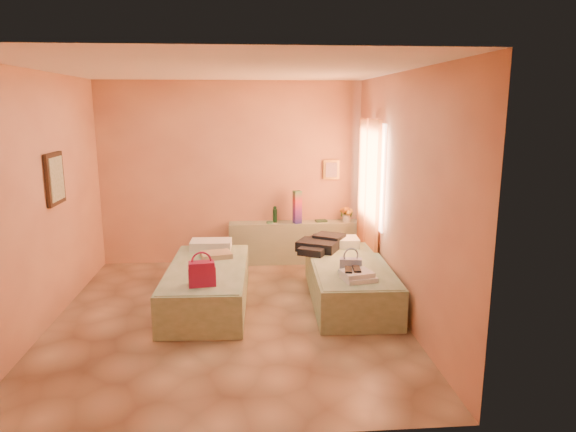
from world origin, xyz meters
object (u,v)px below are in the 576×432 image
object	(u,v)px
flower_vase	(346,213)
blue_handbag	(351,265)
headboard_ledge	(295,242)
magenta_handbag	(202,273)
water_bottle	(275,215)
towel_stack	(359,276)
bed_left	(208,286)
bed_right	(349,282)
green_book	(321,221)

from	to	relation	value
flower_vase	blue_handbag	world-z (taller)	flower_vase
headboard_ledge	magenta_handbag	world-z (taller)	magenta_handbag
water_bottle	blue_handbag	world-z (taller)	water_bottle
magenta_handbag	towel_stack	distance (m)	1.75
headboard_ledge	flower_vase	bearing A→B (deg)	-2.54
magenta_handbag	towel_stack	world-z (taller)	magenta_handbag
water_bottle	towel_stack	world-z (taller)	water_bottle
bed_left	bed_right	xyz separation A→B (m)	(1.77, 0.00, 0.00)
flower_vase	towel_stack	world-z (taller)	flower_vase
green_book	flower_vase	world-z (taller)	flower_vase
bed_left	blue_handbag	xyz separation A→B (m)	(1.71, -0.36, 0.33)
bed_left	bed_right	world-z (taller)	same
magenta_handbag	blue_handbag	size ratio (longest dim) A/B	1.12
headboard_ledge	towel_stack	bearing A→B (deg)	-77.99
blue_handbag	green_book	bearing A→B (deg)	100.78
bed_left	green_book	size ratio (longest dim) A/B	11.52
flower_vase	magenta_handbag	bearing A→B (deg)	-131.18
headboard_ledge	water_bottle	size ratio (longest dim) A/B	8.58
towel_stack	bed_left	bearing A→B (deg)	159.76
blue_handbag	headboard_ledge	bearing A→B (deg)	111.96
bed_right	green_book	world-z (taller)	green_book
flower_vase	towel_stack	bearing A→B (deg)	-97.48
towel_stack	flower_vase	bearing A→B (deg)	82.52
magenta_handbag	blue_handbag	bearing A→B (deg)	2.08
headboard_ledge	bed_right	xyz separation A→B (m)	(0.52, -1.70, -0.08)
bed_right	towel_stack	bearing A→B (deg)	-90.41
green_book	towel_stack	world-z (taller)	green_book
bed_right	magenta_handbag	distance (m)	1.93
bed_right	towel_stack	world-z (taller)	towel_stack
blue_handbag	towel_stack	xyz separation A→B (m)	(0.03, -0.29, -0.03)
bed_left	water_bottle	xyz separation A→B (m)	(0.93, 1.71, 0.52)
flower_vase	blue_handbag	xyz separation A→B (m)	(-0.34, -2.02, -0.21)
water_bottle	magenta_handbag	distance (m)	2.57
bed_right	blue_handbag	size ratio (longest dim) A/B	7.73
headboard_ledge	magenta_handbag	size ratio (longest dim) A/B	7.06
water_bottle	magenta_handbag	size ratio (longest dim) A/B	0.82
bed_right	towel_stack	xyz separation A→B (m)	(-0.03, -0.64, 0.30)
headboard_ledge	green_book	bearing A→B (deg)	-1.11
bed_right	water_bottle	distance (m)	1.98
green_book	towel_stack	size ratio (longest dim) A/B	0.50
magenta_handbag	blue_handbag	world-z (taller)	magenta_handbag
green_book	magenta_handbag	distance (m)	2.89
bed_left	green_book	xyz separation A→B (m)	(1.65, 1.69, 0.41)
bed_left	bed_right	distance (m)	1.77
water_bottle	flower_vase	xyz separation A→B (m)	(1.11, -0.05, 0.02)
magenta_handbag	towel_stack	size ratio (longest dim) A/B	0.83
blue_handbag	towel_stack	bearing A→B (deg)	-73.89
water_bottle	green_book	distance (m)	0.73
flower_vase	blue_handbag	bearing A→B (deg)	-99.47
headboard_ledge	towel_stack	distance (m)	2.41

